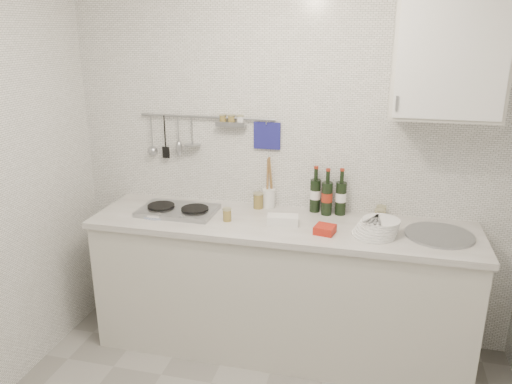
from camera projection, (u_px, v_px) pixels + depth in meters
back_wall at (291, 160)px, 3.33m from camera, size 3.00×0.02×2.50m
counter at (281, 290)px, 3.31m from camera, size 2.44×0.64×0.96m
wall_rail at (204, 131)px, 3.38m from camera, size 0.98×0.09×0.34m
wall_cabinet at (449, 55)px, 2.74m from camera, size 0.60×0.38×0.70m
plate_stack_hob at (161, 211)px, 3.32m from camera, size 0.30×0.30×0.02m
plate_stack_sink at (377, 228)px, 2.94m from camera, size 0.28×0.27×0.11m
wine_bottles at (328, 191)px, 3.26m from camera, size 0.24×0.11×0.31m
butter_dish at (283, 220)px, 3.11m from camera, size 0.21×0.12×0.06m
strawberry_punnet at (325, 230)px, 2.98m from camera, size 0.14×0.14×0.05m
utensil_crock at (269, 195)px, 3.40m from camera, size 0.09×0.09×0.36m
jar_a at (258, 200)px, 3.39m from camera, size 0.07×0.07×0.11m
jar_b at (381, 211)px, 3.23m from camera, size 0.06×0.06×0.08m
jar_c at (380, 216)px, 3.14m from camera, size 0.07×0.07×0.09m
jar_d at (227, 215)px, 3.16m from camera, size 0.06×0.06×0.08m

